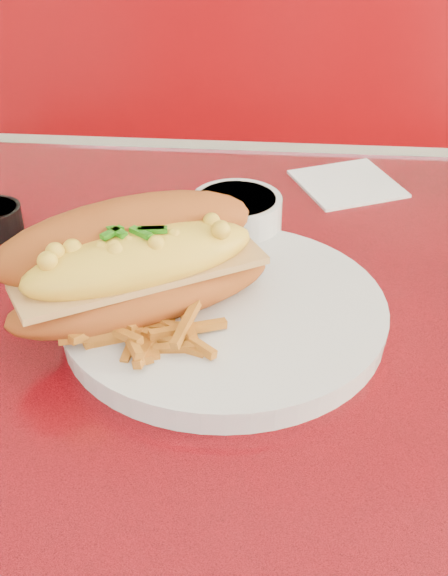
# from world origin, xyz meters

# --- Properties ---
(diner_table) EXTENTS (1.23, 0.83, 0.77)m
(diner_table) POSITION_xyz_m (0.00, 0.00, 0.61)
(diner_table) COLOR red
(diner_table) RESTS_ON ground
(booth_bench_far) EXTENTS (1.20, 0.51, 0.90)m
(booth_bench_far) POSITION_xyz_m (0.00, 0.81, 0.29)
(booth_bench_far) COLOR maroon
(booth_bench_far) RESTS_ON ground
(dinner_plate) EXTENTS (0.35, 0.35, 0.02)m
(dinner_plate) POSITION_xyz_m (-0.03, -0.01, 0.78)
(dinner_plate) COLOR silver
(dinner_plate) RESTS_ON diner_table
(mac_hoagie) EXTENTS (0.27, 0.22, 0.11)m
(mac_hoagie) POSITION_xyz_m (-0.10, -0.01, 0.84)
(mac_hoagie) COLOR #A9511B
(mac_hoagie) RESTS_ON dinner_plate
(fries_pile) EXTENTS (0.10, 0.10, 0.03)m
(fries_pile) POSITION_xyz_m (-0.09, -0.05, 0.80)
(fries_pile) COLOR orange
(fries_pile) RESTS_ON dinner_plate
(fork) EXTENTS (0.10, 0.14, 0.00)m
(fork) POSITION_xyz_m (0.03, 0.00, 0.79)
(fork) COLOR silver
(fork) RESTS_ON dinner_plate
(gravy_ramekin) EXTENTS (0.12, 0.12, 0.05)m
(gravy_ramekin) POSITION_xyz_m (-0.03, 0.14, 0.80)
(gravy_ramekin) COLOR silver
(gravy_ramekin) RESTS_ON diner_table
(paper_napkin) EXTENTS (0.15, 0.15, 0.00)m
(paper_napkin) POSITION_xyz_m (0.10, 0.30, 0.77)
(paper_napkin) COLOR white
(paper_napkin) RESTS_ON diner_table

